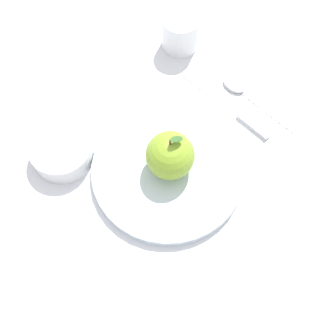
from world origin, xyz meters
The scene contains 7 objects.
ground_plane centered at (0.00, 0.00, 0.00)m, with size 2.40×2.40×0.00m, color silver.
dinner_plate centered at (-0.04, -0.01, 0.01)m, with size 0.27×0.27×0.02m.
apple centered at (-0.04, -0.01, 0.06)m, with size 0.08×0.08×0.10m.
side_bowl centered at (-0.21, 0.08, 0.03)m, with size 0.11×0.11×0.04m.
cup centered at (0.08, 0.25, 0.04)m, with size 0.07×0.07×0.07m.
knife centered at (0.12, 0.07, 0.00)m, with size 0.11×0.20×0.01m.
spoon centered at (0.15, 0.10, 0.01)m, with size 0.10×0.16×0.01m.
Camera 1 is at (-0.15, -0.32, 0.73)m, focal length 47.60 mm.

